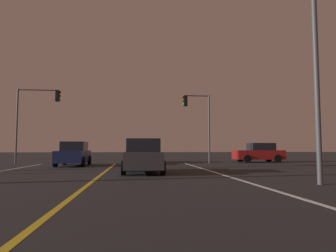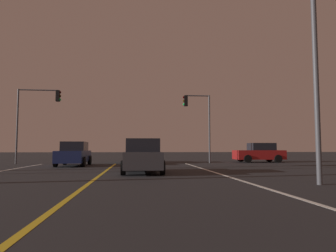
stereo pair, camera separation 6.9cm
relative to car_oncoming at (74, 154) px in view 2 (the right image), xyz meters
name	(u,v)px [view 2 (the right image)]	position (x,y,z in m)	size (l,w,h in m)	color
lane_edge_right	(273,190)	(8.40, -13.66, -0.82)	(0.16, 32.25, 0.01)	silver
lane_center_divider	(76,193)	(2.75, -13.66, -0.82)	(0.16, 32.25, 0.01)	gold
car_oncoming	(74,154)	(0.00, 0.00, 0.00)	(2.02, 4.30, 1.70)	black
car_ahead_far	(137,153)	(4.49, 4.02, 0.00)	(2.02, 4.30, 1.70)	black
car_lead_same_lane	(142,156)	(4.71, -6.84, 0.00)	(2.02, 4.30, 1.70)	black
car_crossing_side	(259,153)	(15.26, 3.93, 0.00)	(4.30, 2.02, 1.70)	black
traffic_light_near_right	(197,113)	(9.50, 2.97, 3.37)	(2.34, 0.36, 5.73)	#4C4C51
traffic_light_near_left	(38,109)	(-3.49, 2.97, 3.59)	(3.40, 0.36, 5.97)	#4C4C51
street_lamp_right_near	(302,24)	(10.14, -12.48, 4.77)	(2.20, 0.44, 8.94)	#4C4C51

